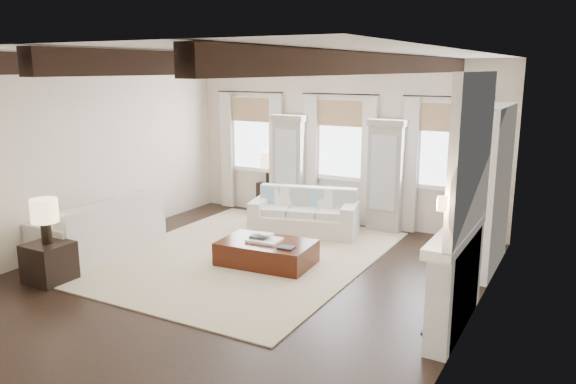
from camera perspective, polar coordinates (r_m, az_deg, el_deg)
The scene contains 16 objects.
ground at distance 8.33m, azimuth -5.26°, elevation -8.94°, with size 7.50×7.50×0.00m, color black.
room_shell at distance 8.23m, azimuth 2.33°, elevation 4.47°, with size 6.54×7.54×3.22m.
area_rug at distance 9.36m, azimuth -4.37°, elevation -6.42°, with size 3.97×5.01×0.02m, color #BDAE8E.
sofa_back at distance 10.51m, azimuth 1.74°, elevation -2.37°, with size 2.11×1.33×0.84m.
sofa_left at distance 9.88m, azimuth -18.38°, elevation -3.77°, with size 1.00×2.18×0.93m.
ottoman at distance 8.88m, azimuth -2.19°, elevation -6.22°, with size 1.45×0.90×0.38m, color black.
tray at distance 8.83m, azimuth -2.40°, elevation -4.90°, with size 0.50×0.38×0.04m, color white.
book_lower at distance 8.86m, azimuth -2.95°, elevation -4.57°, with size 0.26×0.20×0.04m, color #262628.
book_upper at distance 8.86m, azimuth -2.30°, elevation -4.33°, with size 0.22×0.17×0.03m, color beige.
book_loose at distance 8.48m, azimuth -0.18°, elevation -5.67°, with size 0.24×0.18×0.03m, color #262628.
side_table_front at distance 8.86m, azimuth -23.09°, elevation -6.60°, with size 0.58×0.58×0.58m, color black.
lamp_front at distance 8.66m, azimuth -23.50°, elevation -2.00°, with size 0.38×0.38×0.65m.
side_table_back at distance 12.18m, azimuth -1.90°, elevation -0.43°, with size 0.42×0.42×0.63m, color black.
lamp_back at distance 12.03m, azimuth -1.93°, elevation 3.10°, with size 0.38×0.38×0.65m.
candlestick_near at distance 6.82m, azimuth 14.11°, elevation -11.35°, with size 0.16×0.16×0.78m.
candlestick_far at distance 7.21m, azimuth 15.00°, elevation -10.29°, with size 0.14×0.14×0.72m.
Camera 1 is at (4.39, -6.40, 3.03)m, focal length 35.00 mm.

